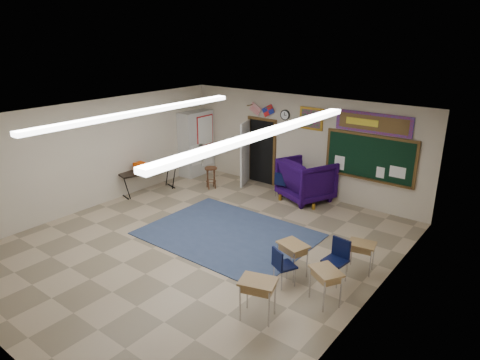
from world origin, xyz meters
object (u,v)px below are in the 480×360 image
Objects in this scene: wooden_stool at (211,177)px; student_desk_front_right at (361,255)px; wingback_armchair at (306,180)px; student_desk_front_left at (293,257)px; folding_table at (148,180)px.

student_desk_front_right is at bearing -17.56° from wooden_stool.
wingback_armchair is 1.92× the size of student_desk_front_left.
wingback_armchair is at bearing 19.61° from wooden_stool.
wooden_stool is (-2.86, -1.02, -0.26)m from wingback_armchair.
student_desk_front_right is at bearing 61.77° from student_desk_front_left.
student_desk_front_right is at bearing 158.91° from wingback_armchair.
student_desk_front_left is 1.09× the size of student_desk_front_right.
folding_table reaches higher than student_desk_front_right.
wingback_armchair is 3.05m from wooden_stool.
wingback_armchair is 2.09× the size of student_desk_front_right.
wooden_stool is at bearing 42.79° from wingback_armchair.
wingback_armchair reaches higher than wooden_stool.
student_desk_front_left is at bearing 139.20° from wingback_armchair.
student_desk_front_right is 7.11m from folding_table.
wingback_armchair reaches higher than student_desk_front_right.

